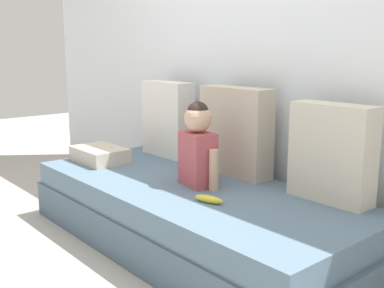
% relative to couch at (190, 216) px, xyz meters
% --- Properties ---
extents(ground_plane, '(12.00, 12.00, 0.00)m').
position_rel_couch_xyz_m(ground_plane, '(0.00, 0.00, -0.19)').
color(ground_plane, '#B2ADA3').
extents(back_wall, '(5.48, 0.10, 2.23)m').
position_rel_couch_xyz_m(back_wall, '(0.00, 0.61, 0.93)').
color(back_wall, silver).
rests_on(back_wall, ground).
extents(couch, '(2.28, 0.96, 0.39)m').
position_rel_couch_xyz_m(couch, '(0.00, 0.00, 0.00)').
color(couch, '#495F70').
rests_on(couch, ground).
extents(throw_pillow_left, '(0.44, 0.16, 0.55)m').
position_rel_couch_xyz_m(throw_pillow_left, '(-0.71, 0.38, 0.47)').
color(throw_pillow_left, silver).
rests_on(throw_pillow_left, couch).
extents(throw_pillow_center, '(0.51, 0.16, 0.56)m').
position_rel_couch_xyz_m(throw_pillow_center, '(0.00, 0.38, 0.47)').
color(throw_pillow_center, '#C1B29E').
rests_on(throw_pillow_center, couch).
extents(throw_pillow_right, '(0.45, 0.16, 0.52)m').
position_rel_couch_xyz_m(throw_pillow_right, '(0.71, 0.38, 0.45)').
color(throw_pillow_right, beige).
rests_on(throw_pillow_right, couch).
extents(toddler, '(0.33, 0.19, 0.50)m').
position_rel_couch_xyz_m(toddler, '(0.03, 0.03, 0.44)').
color(toddler, '#B24C51').
rests_on(toddler, couch).
extents(banana, '(0.18, 0.09, 0.04)m').
position_rel_couch_xyz_m(banana, '(0.32, -0.14, 0.22)').
color(banana, yellow).
rests_on(banana, couch).
extents(folded_blanket, '(0.40, 0.28, 0.10)m').
position_rel_couch_xyz_m(folded_blanket, '(-0.86, -0.12, 0.25)').
color(folded_blanket, beige).
rests_on(folded_blanket, couch).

